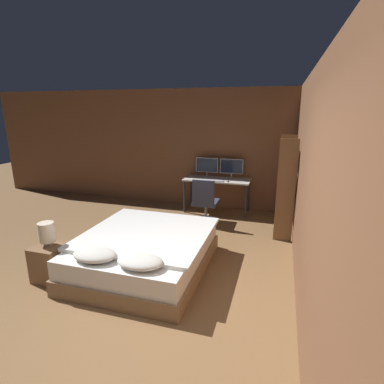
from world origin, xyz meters
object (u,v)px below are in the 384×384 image
Objects in this scene: bed at (145,252)px; computer_mouse at (228,181)px; office_chair at (205,205)px; monitor_right at (232,167)px; bedside_lamp at (47,232)px; monitor_left at (207,166)px; keyboard at (215,181)px; desk at (217,183)px; bookshelf at (286,184)px; nightstand at (51,262)px.

bed is 2.75m from computer_mouse.
office_chair is (0.37, 2.04, 0.11)m from bed.
office_chair is (-0.34, -0.57, -0.40)m from computer_mouse.
monitor_right is at bearing 88.65° from computer_mouse.
bedside_lamp is 0.63× the size of monitor_left.
monitor_left is (1.26, 3.61, 0.32)m from bedside_lamp.
keyboard is (-0.28, -0.40, -0.24)m from monitor_right.
monitor_left is (-0.28, 0.20, 0.34)m from desk.
keyboard reaches higher than desk.
bookshelf is at bearing -30.94° from computer_mouse.
bookshelf is at bearing -31.89° from desk.
monitor_left is 1.00× the size of monitor_right.
monitor_right reaches higher than nightstand.
office_chair is 0.52× the size of bookshelf.
office_chair is (1.47, 2.65, 0.13)m from nightstand.
bedside_lamp is 3.69m from computer_mouse.
monitor_left is at bearing 87.04° from bed.
monitor_right is (1.82, 3.61, 0.76)m from nightstand.
office_chair is at bearing 61.01° from bedside_lamp.
keyboard is 0.40× the size of office_chair.
bookshelf is (2.98, 2.51, 0.70)m from nightstand.
bedside_lamp is 0.89× the size of keyboard.
monitor_left is 0.72m from computer_mouse.
keyboard is (0.44, 2.61, 0.49)m from bed.
bed is at bearing -134.58° from bookshelf.
bedside_lamp is at bearing -151.20° from bed.
monitor_left is at bearing 144.45° from computer_mouse.
desk is 0.82× the size of bookshelf.
bed is 1.32m from bedside_lamp.
bed is 3.10m from monitor_left.
monitor_left is 0.56m from monitor_right.
office_chair is at bearing 79.85° from bed.
nightstand is 1.50× the size of bedside_lamp.
monitor_right is 0.56× the size of office_chair.
monitor_right reaches higher than office_chair.
computer_mouse is (0.71, 2.61, 0.50)m from bed.
monitor_right is (0.28, 0.20, 0.34)m from desk.
monitor_left is 0.29× the size of bookshelf.
computer_mouse is at bearing 60.62° from bedside_lamp.
nightstand is at bearing -109.18° from monitor_left.
monitor_left is at bearing 144.67° from desk.
monitor_left is 0.56× the size of office_chair.
computer_mouse is (1.81, 3.22, 0.53)m from nightstand.
bookshelf is at bearing 45.42° from bed.
desk is 0.35m from computer_mouse.
bed is 1.13× the size of bookshelf.
office_chair is at bearing 61.01° from nightstand.
office_chair reaches higher than bedside_lamp.
monitor_left is at bearing 125.43° from keyboard.
keyboard is at bearing 64.44° from nightstand.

